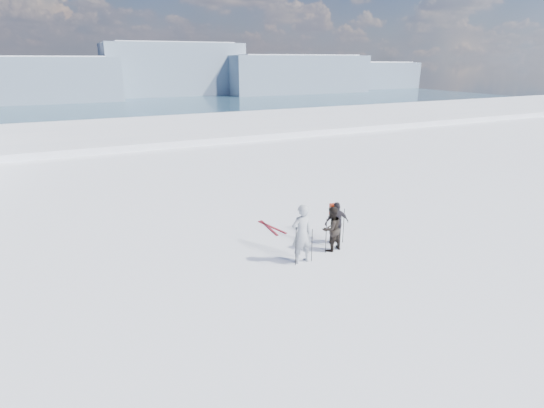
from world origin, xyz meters
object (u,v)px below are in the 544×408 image
at_px(skier_pack, 337,223).
at_px(skis_loose, 270,227).
at_px(skier_dark, 331,229).
at_px(skier_grey, 302,234).

relative_size(skier_pack, skis_loose, 0.91).
bearing_deg(skier_dark, skier_pack, -150.25).
xyz_separation_m(skier_dark, skier_pack, (0.52, 0.45, -0.02)).
bearing_deg(skier_pack, skier_grey, 32.49).
distance_m(skier_dark, skis_loose, 3.05).
relative_size(skier_grey, skier_dark, 1.25).
distance_m(skier_grey, skier_dark, 1.44).
height_order(skier_grey, skier_dark, skier_grey).
bearing_deg(skier_dark, skier_grey, 3.47).
bearing_deg(skier_grey, skier_dark, -167.90).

